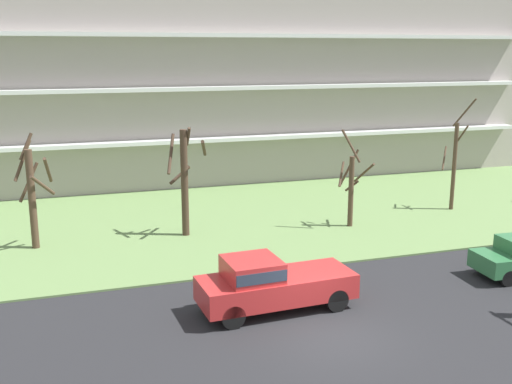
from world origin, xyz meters
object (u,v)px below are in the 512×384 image
at_px(tree_left, 185,178).
at_px(tree_right, 455,162).
at_px(pickup_red_near_left, 270,283).
at_px(tree_center, 351,185).
at_px(tree_far_left, 33,192).

xyz_separation_m(tree_left, tree_right, (15.20, 0.24, -0.10)).
xyz_separation_m(tree_right, pickup_red_near_left, (-14.22, -9.69, -1.77)).
xyz_separation_m(tree_left, tree_center, (8.25, -1.03, -0.67)).
bearing_deg(tree_center, pickup_red_near_left, -130.82).
distance_m(tree_left, pickup_red_near_left, 9.67).
relative_size(tree_center, pickup_red_near_left, 0.92).
bearing_deg(tree_center, tree_far_left, 175.49).
bearing_deg(tree_right, pickup_red_near_left, -145.73).
bearing_deg(tree_right, tree_far_left, -179.78).
distance_m(tree_left, tree_center, 8.34).
relative_size(tree_right, pickup_red_near_left, 1.14).
bearing_deg(tree_left, tree_far_left, 178.66).
distance_m(tree_far_left, pickup_red_near_left, 12.49).
height_order(tree_far_left, tree_center, tree_far_left).
bearing_deg(tree_center, tree_left, 172.88).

